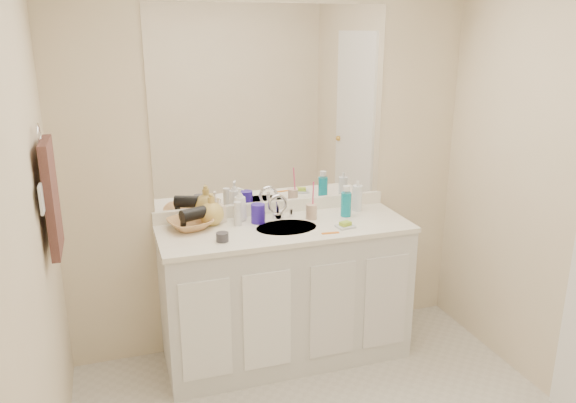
# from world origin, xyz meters

# --- Properties ---
(wall_back) EXTENTS (2.60, 0.02, 2.40)m
(wall_back) POSITION_xyz_m (0.00, 1.30, 1.20)
(wall_back) COLOR beige
(wall_back) RESTS_ON floor
(wall_left) EXTENTS (0.02, 2.60, 2.40)m
(wall_left) POSITION_xyz_m (-1.30, 0.00, 1.20)
(wall_left) COLOR beige
(wall_left) RESTS_ON floor
(vanity_cabinet) EXTENTS (1.50, 0.55, 0.85)m
(vanity_cabinet) POSITION_xyz_m (0.00, 1.02, 0.42)
(vanity_cabinet) COLOR silver
(vanity_cabinet) RESTS_ON floor
(countertop) EXTENTS (1.52, 0.57, 0.03)m
(countertop) POSITION_xyz_m (0.00, 1.02, 0.86)
(countertop) COLOR white
(countertop) RESTS_ON vanity_cabinet
(backsplash) EXTENTS (1.52, 0.03, 0.08)m
(backsplash) POSITION_xyz_m (0.00, 1.29, 0.92)
(backsplash) COLOR white
(backsplash) RESTS_ON countertop
(sink_basin) EXTENTS (0.37, 0.37, 0.02)m
(sink_basin) POSITION_xyz_m (0.00, 1.00, 0.87)
(sink_basin) COLOR beige
(sink_basin) RESTS_ON countertop
(faucet) EXTENTS (0.02, 0.02, 0.11)m
(faucet) POSITION_xyz_m (0.00, 1.18, 0.94)
(faucet) COLOR silver
(faucet) RESTS_ON countertop
(mirror) EXTENTS (1.48, 0.01, 1.20)m
(mirror) POSITION_xyz_m (0.00, 1.29, 1.56)
(mirror) COLOR white
(mirror) RESTS_ON wall_back
(blue_mug) EXTENTS (0.10, 0.10, 0.12)m
(blue_mug) POSITION_xyz_m (-0.14, 1.14, 0.94)
(blue_mug) COLOR #2B17A0
(blue_mug) RESTS_ON countertop
(tan_cup) EXTENTS (0.08, 0.08, 0.09)m
(tan_cup) POSITION_xyz_m (0.20, 1.11, 0.93)
(tan_cup) COLOR #D0AE93
(tan_cup) RESTS_ON countertop
(toothbrush) EXTENTS (0.02, 0.04, 0.18)m
(toothbrush) POSITION_xyz_m (0.21, 1.11, 1.03)
(toothbrush) COLOR #F44077
(toothbrush) RESTS_ON tan_cup
(mouthwash_bottle) EXTENTS (0.07, 0.07, 0.15)m
(mouthwash_bottle) POSITION_xyz_m (0.42, 1.09, 0.96)
(mouthwash_bottle) COLOR #0D879E
(mouthwash_bottle) RESTS_ON countertop
(clear_pump_bottle) EXTENTS (0.08, 0.08, 0.17)m
(clear_pump_bottle) POSITION_xyz_m (0.54, 1.17, 0.96)
(clear_pump_bottle) COLOR white
(clear_pump_bottle) RESTS_ON countertop
(soap_dish) EXTENTS (0.11, 0.10, 0.01)m
(soap_dish) POSITION_xyz_m (0.33, 0.89, 0.89)
(soap_dish) COLOR silver
(soap_dish) RESTS_ON countertop
(green_soap) EXTENTS (0.08, 0.06, 0.02)m
(green_soap) POSITION_xyz_m (0.33, 0.89, 0.90)
(green_soap) COLOR #A4C931
(green_soap) RESTS_ON soap_dish
(orange_comb) EXTENTS (0.11, 0.03, 0.00)m
(orange_comb) POSITION_xyz_m (0.21, 0.83, 0.88)
(orange_comb) COLOR orange
(orange_comb) RESTS_ON countertop
(dark_jar) EXTENTS (0.09, 0.09, 0.05)m
(dark_jar) POSITION_xyz_m (-0.41, 0.90, 0.90)
(dark_jar) COLOR #333238
(dark_jar) RESTS_ON countertop
(extra_white_bottle) EXTENTS (0.06, 0.06, 0.15)m
(extra_white_bottle) POSITION_xyz_m (-0.27, 1.13, 0.95)
(extra_white_bottle) COLOR silver
(extra_white_bottle) RESTS_ON countertop
(soap_bottle_white) EXTENTS (0.11, 0.11, 0.21)m
(soap_bottle_white) POSITION_xyz_m (-0.23, 1.21, 0.98)
(soap_bottle_white) COLOR white
(soap_bottle_white) RESTS_ON countertop
(soap_bottle_cream) EXTENTS (0.09, 0.09, 0.16)m
(soap_bottle_cream) POSITION_xyz_m (-0.36, 1.23, 0.96)
(soap_bottle_cream) COLOR #FFECCF
(soap_bottle_cream) RESTS_ON countertop
(soap_bottle_yellow) EXTENTS (0.16, 0.16, 0.19)m
(soap_bottle_yellow) POSITION_xyz_m (-0.41, 1.20, 0.98)
(soap_bottle_yellow) COLOR gold
(soap_bottle_yellow) RESTS_ON countertop
(wicker_basket) EXTENTS (0.32, 0.32, 0.06)m
(wicker_basket) POSITION_xyz_m (-0.55, 1.16, 0.91)
(wicker_basket) COLOR #B47D48
(wicker_basket) RESTS_ON countertop
(hair_dryer) EXTENTS (0.17, 0.13, 0.08)m
(hair_dryer) POSITION_xyz_m (-0.53, 1.16, 0.97)
(hair_dryer) COLOR black
(hair_dryer) RESTS_ON wicker_basket
(towel_ring) EXTENTS (0.01, 0.11, 0.11)m
(towel_ring) POSITION_xyz_m (-1.27, 0.77, 1.55)
(towel_ring) COLOR silver
(towel_ring) RESTS_ON wall_left
(hand_towel) EXTENTS (0.04, 0.32, 0.55)m
(hand_towel) POSITION_xyz_m (-1.25, 0.77, 1.25)
(hand_towel) COLOR #36201D
(hand_towel) RESTS_ON towel_ring
(switch_plate) EXTENTS (0.01, 0.08, 0.13)m
(switch_plate) POSITION_xyz_m (-1.27, 0.57, 1.30)
(switch_plate) COLOR white
(switch_plate) RESTS_ON wall_left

